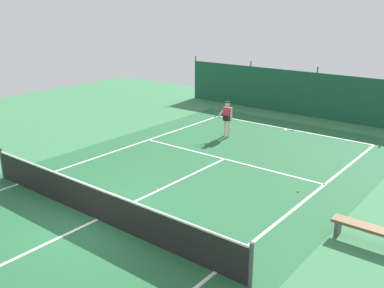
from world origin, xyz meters
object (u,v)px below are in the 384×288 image
at_px(courtside_bench, 364,229).
at_px(tennis_ball_midcourt, 298,191).
at_px(tennis_net, 97,203).
at_px(tennis_ball_near_player, 157,189).
at_px(tennis_player, 227,116).

bearing_deg(courtside_bench, tennis_ball_midcourt, 144.56).
bearing_deg(courtside_bench, tennis_net, -151.59).
bearing_deg(tennis_ball_midcourt, tennis_ball_near_player, -143.65).
bearing_deg(tennis_ball_near_player, tennis_net, -88.35).
distance_m(tennis_player, tennis_ball_midcourt, 6.55).
bearing_deg(tennis_player, tennis_net, 105.76).
relative_size(tennis_net, tennis_ball_midcourt, 153.33).
relative_size(tennis_ball_midcourt, courtside_bench, 0.04).
relative_size(tennis_net, tennis_player, 6.17).
bearing_deg(tennis_net, tennis_player, 100.44).
height_order(tennis_ball_near_player, courtside_bench, courtside_bench).
height_order(tennis_player, tennis_ball_near_player, tennis_player).
height_order(tennis_net, courtside_bench, tennis_net).
distance_m(tennis_ball_near_player, tennis_ball_midcourt, 4.63).
height_order(tennis_ball_near_player, tennis_ball_midcourt, same).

